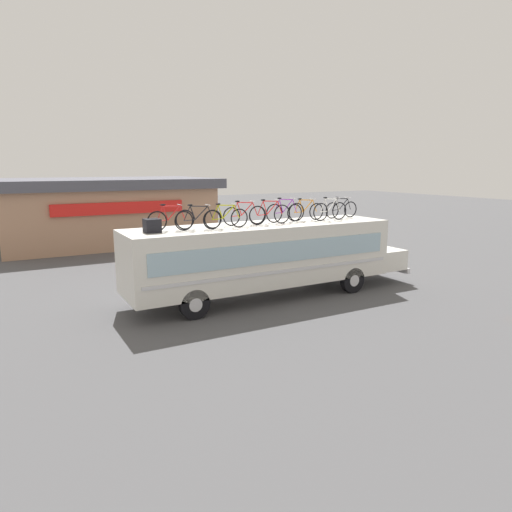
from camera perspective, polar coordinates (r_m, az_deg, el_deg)
The scene contains 13 objects.
ground_plane at distance 18.14m, azimuth 0.70°, elevation -5.14°, with size 120.00×120.00×0.00m, color #4C4C4F.
bus at distance 17.87m, azimuth 1.45°, elevation 0.21°, with size 12.05×2.67×2.88m.
luggage_bag_1 at distance 15.76m, azimuth -12.74°, elevation 3.68°, with size 0.51×0.53×0.46m, color black.
rooftop_bicycle_1 at distance 16.13m, azimuth -10.46°, elevation 4.48°, with size 1.69×0.44×0.92m.
rooftop_bicycle_2 at distance 16.18m, azimuth -7.12°, elevation 4.58°, with size 1.76×0.44×0.90m.
rooftop_bicycle_3 at distance 16.40m, azimuth -3.77°, elevation 4.73°, with size 1.75×0.44×0.91m.
rooftop_bicycle_4 at distance 17.35m, azimuth -1.44°, elevation 5.13°, with size 1.79×0.44×0.93m.
rooftop_bicycle_5 at distance 17.58m, azimuth 1.72°, elevation 5.24°, with size 1.81×0.44×0.96m.
rooftop_bicycle_6 at distance 18.32m, azimuth 3.66°, elevation 5.48°, with size 1.78×0.44×0.98m.
rooftop_bicycle_7 at distance 18.87m, azimuth 6.14°, elevation 5.53°, with size 1.77×0.44×0.92m.
rooftop_bicycle_8 at distance 19.11m, azimuth 9.14°, elevation 5.57°, with size 1.68×0.44×0.96m.
rooftop_bicycle_9 at distance 20.11m, azimuth 10.51°, elevation 5.73°, with size 1.68×0.44×0.91m.
roadside_building at distance 32.64m, azimuth -18.08°, elevation 5.44°, with size 13.80×8.83×4.26m.
Camera 1 is at (-8.66, -15.11, 5.05)m, focal length 32.34 mm.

